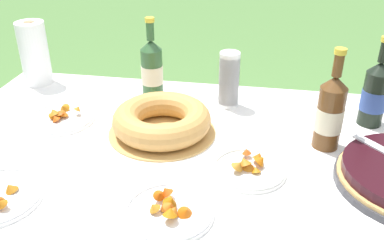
{
  "coord_description": "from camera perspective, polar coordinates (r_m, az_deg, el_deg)",
  "views": [
    {
      "loc": [
        0.12,
        -1.07,
        1.41
      ],
      "look_at": [
        -0.07,
        0.08,
        0.79
      ],
      "focal_mm": 40.0,
      "sensor_mm": 36.0,
      "label": 1
    }
  ],
  "objects": [
    {
      "name": "bundt_cake",
      "position": [
        1.36,
        -4.05,
        -0.08
      ],
      "size": [
        0.34,
        0.34,
        0.09
      ],
      "color": "tan",
      "rests_on": "tablecloth"
    },
    {
      "name": "cider_bottle_green",
      "position": [
        1.59,
        -5.36,
        6.84
      ],
      "size": [
        0.08,
        0.08,
        0.3
      ],
      "color": "#2D562D",
      "rests_on": "tablecloth"
    },
    {
      "name": "cup_stack",
      "position": [
        1.51,
        4.95,
        5.37
      ],
      "size": [
        0.07,
        0.07,
        0.2
      ],
      "color": "white",
      "rests_on": "tablecloth"
    },
    {
      "name": "tablecloth",
      "position": [
        1.29,
        2.71,
        -4.81
      ],
      "size": [
        1.76,
        1.0,
        0.1
      ],
      "color": "white",
      "rests_on": "garden_table"
    },
    {
      "name": "snack_plate_left",
      "position": [
        1.2,
        7.64,
        -6.35
      ],
      "size": [
        0.21,
        0.21,
        0.06
      ],
      "color": "white",
      "rests_on": "tablecloth"
    },
    {
      "name": "paper_towel_roll",
      "position": [
        1.8,
        -20.27,
        8.34
      ],
      "size": [
        0.11,
        0.11,
        0.25
      ],
      "color": "white",
      "rests_on": "tablecloth"
    },
    {
      "name": "juice_bottle_red",
      "position": [
        1.5,
        23.2,
        3.25
      ],
      "size": [
        0.08,
        0.08,
        0.3
      ],
      "color": "black",
      "rests_on": "tablecloth"
    },
    {
      "name": "cider_bottle_amber",
      "position": [
        1.31,
        17.93,
        0.97
      ],
      "size": [
        0.08,
        0.08,
        0.31
      ],
      "color": "brown",
      "rests_on": "tablecloth"
    },
    {
      "name": "snack_plate_far",
      "position": [
        1.51,
        -17.13,
        0.33
      ],
      "size": [
        0.23,
        0.23,
        0.05
      ],
      "color": "white",
      "rests_on": "tablecloth"
    },
    {
      "name": "garden_table",
      "position": [
        1.32,
        2.66,
        -6.71
      ],
      "size": [
        1.75,
        0.99,
        0.72
      ],
      "color": "brown",
      "rests_on": "ground_plane"
    },
    {
      "name": "snack_plate_right",
      "position": [
        1.05,
        -3.07,
        -11.91
      ],
      "size": [
        0.22,
        0.22,
        0.05
      ],
      "color": "white",
      "rests_on": "tablecloth"
    }
  ]
}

